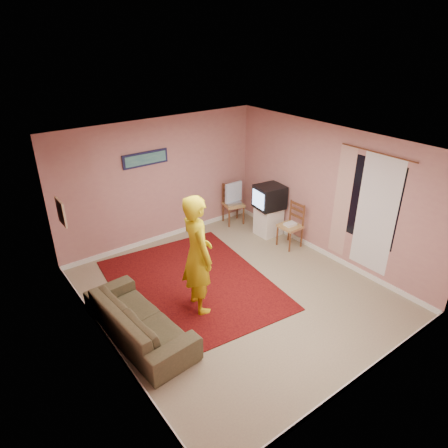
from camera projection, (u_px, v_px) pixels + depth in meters
ground at (235, 292)px, 6.95m from camera, size 5.00×5.00×0.00m
wall_back at (160, 182)px, 8.17m from camera, size 4.50×0.02×2.60m
wall_front at (370, 303)px, 4.58m from camera, size 4.50×0.02×2.60m
wall_left at (100, 271)px, 5.17m from camera, size 0.02×5.00×2.60m
wall_right at (329, 194)px, 7.58m from camera, size 0.02×5.00×2.60m
ceiling at (237, 145)px, 5.80m from camera, size 4.50×5.00×0.02m
baseboard_back at (165, 236)px, 8.72m from camera, size 4.50×0.02×0.10m
baseboard_front at (354, 381)px, 5.14m from camera, size 4.50×0.02×0.10m
baseboard_left at (112, 345)px, 5.73m from camera, size 0.02×5.00×0.10m
baseboard_right at (321, 251)px, 8.13m from camera, size 0.02×5.00×0.10m
window at (370, 202)px, 6.86m from camera, size 0.01×1.10×1.50m
curtain_sheer at (376, 215)px, 6.84m from camera, size 0.01×0.75×2.10m
curtain_floral at (342, 202)px, 7.33m from camera, size 0.01×0.35×2.10m
curtain_rod at (378, 153)px, 6.46m from camera, size 0.02×1.40×0.02m
picture_back at (146, 159)px, 7.74m from camera, size 0.95×0.04×0.28m
picture_left at (61, 212)px, 6.23m from camera, size 0.04×0.38×0.42m
area_rug at (191, 284)px, 7.15m from camera, size 2.88×3.45×0.02m
tv_cabinet at (268, 221)px, 8.79m from camera, size 0.50×0.45×0.63m
crt_tv at (269, 197)px, 8.53m from camera, size 0.65×0.59×0.50m
chair_a at (233, 200)px, 9.17m from camera, size 0.51×0.49×0.52m
dvd_player at (233, 202)px, 9.20m from camera, size 0.40×0.34×0.06m
blue_throw at (233, 192)px, 9.09m from camera, size 0.44×0.06×0.46m
chair_b at (291, 221)px, 8.17m from camera, size 0.41×0.43×0.51m
game_console at (290, 224)px, 8.20m from camera, size 0.25×0.19×0.05m
sofa at (139, 319)px, 5.85m from camera, size 0.96×2.09×0.59m
person at (197, 255)px, 6.15m from camera, size 0.59×0.79×1.98m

